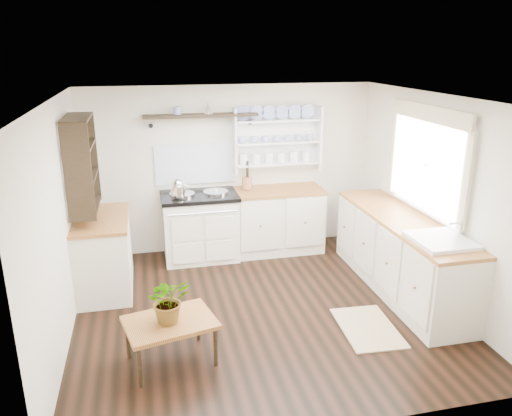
# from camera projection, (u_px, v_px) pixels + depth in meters

# --- Properties ---
(floor) EXTENTS (4.00, 3.80, 0.01)m
(floor) POSITION_uv_depth(u_px,v_px,m) (262.00, 309.00, 5.55)
(floor) COLOR black
(floor) RESTS_ON ground
(wall_back) EXTENTS (4.00, 0.02, 2.30)m
(wall_back) POSITION_uv_depth(u_px,v_px,m) (230.00, 169.00, 6.95)
(wall_back) COLOR beige
(wall_back) RESTS_ON ground
(wall_right) EXTENTS (0.02, 3.80, 2.30)m
(wall_right) POSITION_uv_depth(u_px,v_px,m) (434.00, 198.00, 5.61)
(wall_right) COLOR beige
(wall_right) RESTS_ON ground
(wall_left) EXTENTS (0.02, 3.80, 2.30)m
(wall_left) POSITION_uv_depth(u_px,v_px,m) (59.00, 225.00, 4.77)
(wall_left) COLOR beige
(wall_left) RESTS_ON ground
(ceiling) EXTENTS (4.00, 3.80, 0.01)m
(ceiling) POSITION_uv_depth(u_px,v_px,m) (262.00, 98.00, 4.84)
(ceiling) COLOR white
(ceiling) RESTS_ON wall_back
(window) EXTENTS (0.08, 1.55, 1.22)m
(window) POSITION_uv_depth(u_px,v_px,m) (427.00, 160.00, 5.61)
(window) COLOR white
(window) RESTS_ON wall_right
(aga_cooker) EXTENTS (1.02, 0.71, 0.94)m
(aga_cooker) POSITION_uv_depth(u_px,v_px,m) (200.00, 226.00, 6.76)
(aga_cooker) COLOR white
(aga_cooker) RESTS_ON floor
(back_cabinets) EXTENTS (1.27, 0.63, 0.90)m
(back_cabinets) POSITION_uv_depth(u_px,v_px,m) (277.00, 219.00, 7.02)
(back_cabinets) COLOR beige
(back_cabinets) RESTS_ON floor
(right_cabinets) EXTENTS (0.62, 2.43, 0.90)m
(right_cabinets) POSITION_uv_depth(u_px,v_px,m) (400.00, 254.00, 5.86)
(right_cabinets) COLOR beige
(right_cabinets) RESTS_ON floor
(belfast_sink) EXTENTS (0.55, 0.60, 0.45)m
(belfast_sink) POSITION_uv_depth(u_px,v_px,m) (440.00, 251.00, 5.06)
(belfast_sink) COLOR white
(belfast_sink) RESTS_ON right_cabinets
(left_cabinets) EXTENTS (0.62, 1.13, 0.90)m
(left_cabinets) POSITION_uv_depth(u_px,v_px,m) (104.00, 253.00, 5.88)
(left_cabinets) COLOR beige
(left_cabinets) RESTS_ON floor
(plate_rack) EXTENTS (1.20, 0.22, 0.90)m
(plate_rack) POSITION_uv_depth(u_px,v_px,m) (276.00, 139.00, 6.93)
(plate_rack) COLOR white
(plate_rack) RESTS_ON wall_back
(high_shelf) EXTENTS (1.50, 0.29, 0.16)m
(high_shelf) POSITION_uv_depth(u_px,v_px,m) (201.00, 116.00, 6.52)
(high_shelf) COLOR black
(high_shelf) RESTS_ON wall_back
(left_shelving) EXTENTS (0.28, 0.80, 1.05)m
(left_shelving) POSITION_uv_depth(u_px,v_px,m) (82.00, 163.00, 5.51)
(left_shelving) COLOR black
(left_shelving) RESTS_ON wall_left
(kettle) EXTENTS (0.19, 0.19, 0.23)m
(kettle) POSITION_uv_depth(u_px,v_px,m) (178.00, 188.00, 6.41)
(kettle) COLOR silver
(kettle) RESTS_ON aga_cooker
(utensil_crock) EXTENTS (0.14, 0.14, 0.16)m
(utensil_crock) POSITION_uv_depth(u_px,v_px,m) (247.00, 183.00, 6.84)
(utensil_crock) COLOR #A1623B
(utensil_crock) RESTS_ON back_cabinets
(center_table) EXTENTS (0.90, 0.73, 0.43)m
(center_table) POSITION_uv_depth(u_px,v_px,m) (170.00, 325.00, 4.50)
(center_table) COLOR brown
(center_table) RESTS_ON floor
(potted_plant) EXTENTS (0.44, 0.40, 0.42)m
(potted_plant) POSITION_uv_depth(u_px,v_px,m) (169.00, 300.00, 4.42)
(potted_plant) COLOR #3F7233
(potted_plant) RESTS_ON center_table
(floor_rug) EXTENTS (0.60, 0.88, 0.02)m
(floor_rug) POSITION_uv_depth(u_px,v_px,m) (368.00, 328.00, 5.15)
(floor_rug) COLOR #907C54
(floor_rug) RESTS_ON floor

